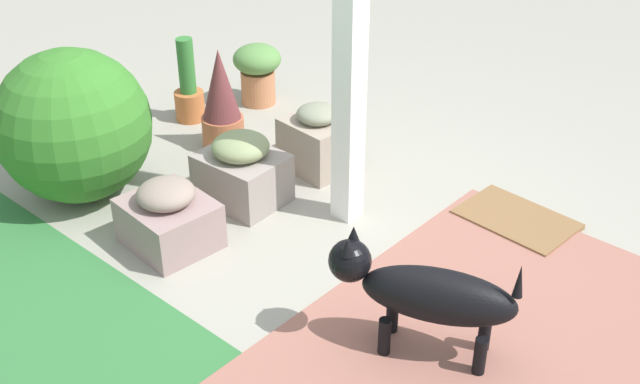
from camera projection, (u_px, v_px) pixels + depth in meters
ground_plane at (347, 242)px, 4.40m from camera, size 12.00×12.00×0.00m
brick_path at (499, 362)px, 3.58m from camera, size 1.80×2.40×0.02m
porch_pillar at (350, 51)px, 4.12m from camera, size 0.14×0.14×2.01m
stone_planter_nearest at (317, 140)px, 5.01m from camera, size 0.44×0.38×0.44m
stone_planter_near at (242, 171)px, 4.68m from camera, size 0.50×0.42×0.44m
stone_planter_mid at (169, 217)px, 4.30m from camera, size 0.51×0.46×0.39m
round_shrub at (73, 126)px, 4.61m from camera, size 0.91×0.91×0.91m
terracotta_pot_spiky at (221, 102)px, 5.20m from camera, size 0.28×0.28×0.69m
terracotta_pot_broad at (257, 70)px, 5.83m from camera, size 0.35×0.35×0.45m
terracotta_pot_tall at (189, 91)px, 5.62m from camera, size 0.21×0.21×0.60m
dog at (425, 292)px, 3.48m from camera, size 0.82×0.51×0.58m
doormat at (516, 220)px, 4.56m from camera, size 0.66×0.46×0.03m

